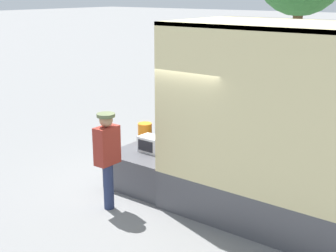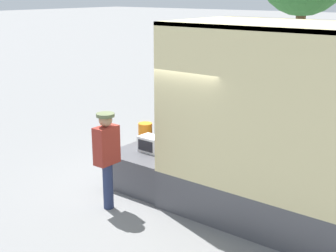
% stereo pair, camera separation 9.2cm
% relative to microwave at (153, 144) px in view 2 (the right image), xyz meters
% --- Properties ---
extents(ground_plane, '(160.00, 160.00, 0.00)m').
position_rel_microwave_xyz_m(ground_plane, '(0.67, 0.32, -0.85)').
color(ground_plane, gray).
extents(tailgate_deck, '(1.38, 2.03, 0.70)m').
position_rel_microwave_xyz_m(tailgate_deck, '(-0.02, 0.32, -0.50)').
color(tailgate_deck, '#4C4C51').
rests_on(tailgate_deck, ground).
extents(microwave, '(0.56, 0.34, 0.31)m').
position_rel_microwave_xyz_m(microwave, '(0.00, 0.00, 0.00)').
color(microwave, white).
rests_on(microwave, tailgate_deck).
extents(portable_generator, '(0.73, 0.49, 0.63)m').
position_rel_microwave_xyz_m(portable_generator, '(0.13, 0.69, 0.08)').
color(portable_generator, black).
rests_on(portable_generator, tailgate_deck).
extents(orange_bucket, '(0.29, 0.29, 0.41)m').
position_rel_microwave_xyz_m(orange_bucket, '(-0.52, 0.38, 0.05)').
color(orange_bucket, orange).
rests_on(orange_bucket, tailgate_deck).
extents(worker_person, '(0.31, 0.44, 1.74)m').
position_rel_microwave_xyz_m(worker_person, '(0.03, -1.28, 0.22)').
color(worker_person, navy).
rests_on(worker_person, ground).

